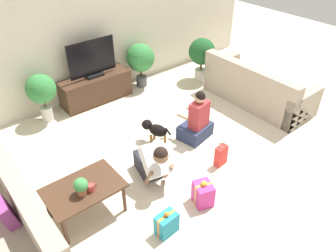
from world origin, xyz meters
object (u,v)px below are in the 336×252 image
(coffee_table, at_px, (84,191))
(gift_box_b, at_px, (167,224))
(mug, at_px, (91,188))
(tabletop_plant, at_px, (81,186))
(potted_plant_back_left, at_px, (41,91))
(gift_bag_a, at_px, (221,155))
(tv, at_px, (92,61))
(potted_plant_corner_right, at_px, (202,53))
(tv_console, at_px, (96,88))
(potted_plant_back_right, at_px, (141,59))
(sofa_left, at_px, (3,232))
(person_sitting, at_px, (197,122))
(person_kneeling, at_px, (153,162))
(sofa_right, at_px, (257,89))
(dog, at_px, (155,129))
(gift_box_a, at_px, (203,193))

(coffee_table, xyz_separation_m, gift_box_b, (0.60, -0.84, -0.27))
(mug, distance_m, tabletop_plant, 0.13)
(tabletop_plant, bearing_deg, gift_box_b, -49.24)
(potted_plant_back_left, height_order, gift_bag_a, potted_plant_back_left)
(potted_plant_back_left, bearing_deg, coffee_table, -101.01)
(tv, xyz_separation_m, potted_plant_corner_right, (2.21, -0.62, -0.24))
(tv_console, xyz_separation_m, potted_plant_back_right, (1.04, -0.05, 0.34))
(tv_console, relative_size, tabletop_plant, 6.14)
(coffee_table, relative_size, potted_plant_back_right, 1.00)
(gift_bag_a, distance_m, tabletop_plant, 2.11)
(sofa_left, height_order, potted_plant_corner_right, potted_plant_corner_right)
(person_sitting, bearing_deg, gift_bag_a, 64.95)
(potted_plant_corner_right, relative_size, person_kneeling, 1.18)
(sofa_right, xyz_separation_m, potted_plant_back_right, (-1.32, 1.96, 0.31))
(coffee_table, relative_size, potted_plant_corner_right, 0.99)
(potted_plant_corner_right, xyz_separation_m, tabletop_plant, (-3.76, -1.90, -0.01))
(tv, distance_m, person_kneeling, 2.57)
(tv_console, xyz_separation_m, person_kneeling, (-0.48, -2.47, 0.07))
(dog, bearing_deg, tv_console, -111.05)
(potted_plant_back_right, distance_m, gift_bag_a, 2.88)
(sofa_right, xyz_separation_m, mug, (-3.80, -0.54, 0.23))
(sofa_right, bearing_deg, dog, 84.24)
(person_sitting, distance_m, gift_box_a, 1.44)
(coffee_table, xyz_separation_m, gift_bag_a, (1.99, -0.41, -0.25))
(tv, bearing_deg, potted_plant_back_left, -177.23)
(potted_plant_back_left, distance_m, potted_plant_back_right, 2.07)
(potted_plant_corner_right, bearing_deg, potted_plant_back_right, 153.97)
(potted_plant_back_left, xyz_separation_m, potted_plant_corner_right, (3.24, -0.57, 0.01))
(mug, bearing_deg, sofa_right, 8.05)
(potted_plant_corner_right, xyz_separation_m, person_sitting, (-1.54, -1.50, -0.30))
(tv_console, bearing_deg, potted_plant_corner_right, -15.76)
(potted_plant_corner_right, distance_m, person_sitting, 2.16)
(tv, relative_size, gift_box_a, 2.45)
(sofa_left, bearing_deg, dog, 102.18)
(dog, height_order, gift_box_b, dog)
(person_kneeling, bearing_deg, gift_bag_a, -7.58)
(coffee_table, height_order, gift_box_b, coffee_table)
(tv, height_order, person_kneeling, tv)
(person_sitting, bearing_deg, dog, -40.57)
(coffee_table, bearing_deg, sofa_left, 172.76)
(person_kneeling, bearing_deg, tv, 92.18)
(dog, xyz_separation_m, mug, (-1.51, -0.77, 0.27))
(potted_plant_back_right, distance_m, dog, 2.01)
(potted_plant_back_left, distance_m, gift_box_b, 3.26)
(tv, xyz_separation_m, mug, (-1.45, -2.55, -0.32))
(sofa_right, relative_size, person_sitting, 2.35)
(gift_box_b, bearing_deg, person_kneeling, 62.67)
(sofa_left, xyz_separation_m, potted_plant_corner_right, (4.64, 1.70, 0.31))
(potted_plant_back_right, xyz_separation_m, gift_bag_a, (-0.54, -2.79, -0.43))
(potted_plant_back_right, distance_m, person_kneeling, 2.87)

